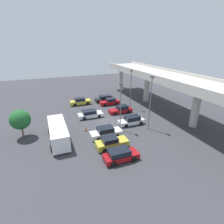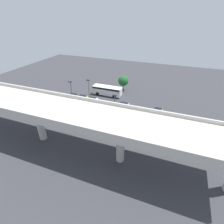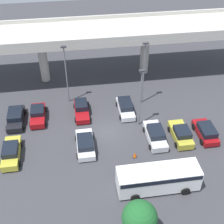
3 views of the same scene
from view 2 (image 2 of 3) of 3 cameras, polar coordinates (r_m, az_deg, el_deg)
name	(u,v)px [view 2 (image 2 of 3)]	position (r m, az deg, el deg)	size (l,w,h in m)	color
ground_plane	(108,112)	(40.82, -1.42, -0.15)	(96.76, 96.76, 0.00)	#38383D
highway_overpass	(75,116)	(27.51, -12.08, -1.16)	(46.43, 7.94, 8.01)	#BCB7AD
parked_car_0	(153,128)	(35.11, 13.16, -5.23)	(2.13, 4.74, 1.53)	black
parked_car_1	(139,126)	(35.25, 8.77, -4.61)	(2.02, 4.48, 1.51)	maroon
parked_car_2	(112,121)	(36.28, 0.14, -3.11)	(1.98, 4.75, 1.54)	maroon
parked_car_3	(89,115)	(38.72, -7.47, -0.99)	(2.04, 4.62, 1.55)	silver
parked_car_4	(91,102)	(44.17, -6.86, 3.24)	(2.12, 4.86, 1.63)	silver
parked_car_5	(81,100)	(45.78, -10.05, 3.98)	(2.10, 4.48, 1.61)	gold
parked_car_6	(71,98)	(47.34, -13.23, 4.53)	(2.09, 4.34, 1.51)	maroon
parked_car_7	(157,113)	(40.32, 14.54, -0.40)	(2.01, 4.77, 1.60)	gold
parked_car_8	(122,107)	(41.55, 3.43, 1.50)	(2.17, 4.68, 1.48)	silver
shuttle_bus	(107,90)	(48.82, -1.56, 7.18)	(8.08, 2.68, 2.55)	white
lamp_post_near_aisle	(72,98)	(36.59, -12.79, 4.33)	(0.70, 0.35, 8.82)	slate
lamp_post_mid_lot	(89,93)	(39.59, -7.47, 6.06)	(0.70, 0.35, 7.81)	slate
lamp_post_by_overpass	(115,112)	(31.33, 0.84, -0.06)	(0.70, 0.35, 8.29)	slate
tree_front_left	(123,81)	(51.67, 3.72, 10.11)	(2.96, 2.96, 4.41)	brown
traffic_cone	(106,101)	(45.15, -2.12, 3.48)	(0.44, 0.44, 0.70)	black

